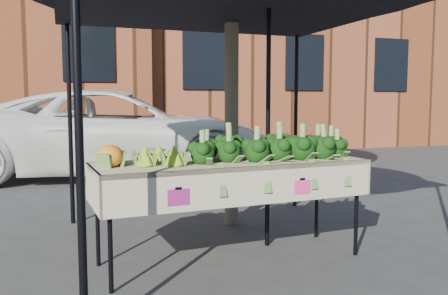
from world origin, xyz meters
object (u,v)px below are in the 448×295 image
table (231,211)px  canopy (231,107)px  vehicle (118,20)px  street_tree (232,23)px

table → canopy: canopy is taller
vehicle → canopy: bearing=-162.2°
table → canopy: 1.01m
vehicle → street_tree: vehicle is taller
table → street_tree: 2.25m
table → street_tree: street_tree is taller
table → canopy: bearing=70.4°
canopy → vehicle: 5.24m
canopy → vehicle: bearing=95.5°
canopy → vehicle: (-0.48, 4.97, 1.59)m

